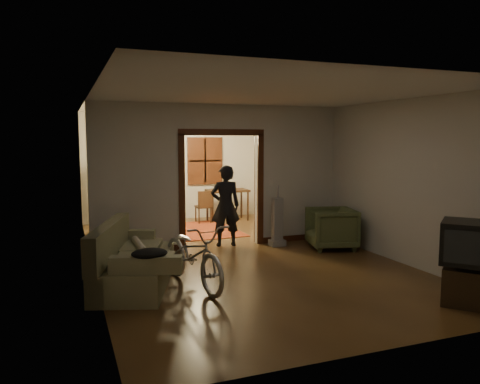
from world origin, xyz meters
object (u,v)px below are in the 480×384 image
sofa (135,254)px  locker (126,193)px  armchair (331,228)px  bicycle (193,254)px  person (225,206)px  desk (227,205)px

sofa → locker: locker is taller
armchair → locker: size_ratio=0.54×
bicycle → sofa: bearing=145.5°
sofa → armchair: sofa is taller
sofa → person: size_ratio=1.26×
armchair → person: (-1.85, 0.97, 0.41)m
bicycle → armchair: size_ratio=2.05×
person → armchair: bearing=160.2°
armchair → locker: locker is taller
locker → desk: (2.59, -0.24, -0.41)m
bicycle → person: size_ratio=1.11×
bicycle → locker: (-0.27, 5.35, 0.34)m
sofa → armchair: size_ratio=2.31×
armchair → desk: bearing=-152.7°
bicycle → locker: size_ratio=1.11×
person → locker: size_ratio=1.00×
armchair → locker: bearing=-124.6°
locker → armchair: bearing=-53.2°
sofa → armchair: 4.04m
person → locker: bearing=-55.0°
sofa → locker: (0.50, 5.01, 0.34)m
person → desk: size_ratio=1.50×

